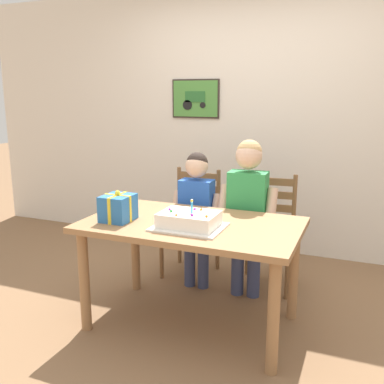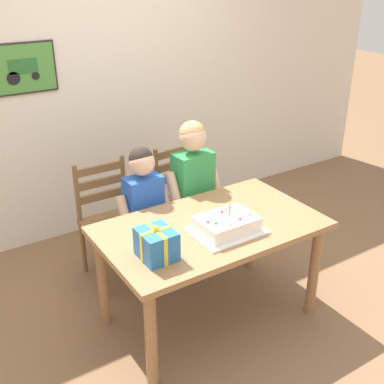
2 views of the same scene
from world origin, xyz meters
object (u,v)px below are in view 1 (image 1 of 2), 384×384
at_px(birthday_cake, 189,221).
at_px(gift_box_red_large, 118,208).
at_px(child_younger, 197,207).
at_px(child_older, 247,204).
at_px(chair_left, 192,222).
at_px(dining_table, 192,237).
at_px(chair_right, 268,231).

bearing_deg(birthday_cake, gift_box_red_large, -177.60).
distance_m(gift_box_red_large, child_younger, 0.78).
bearing_deg(child_older, chair_left, 154.03).
xyz_separation_m(dining_table, child_older, (0.23, 0.56, 0.12)).
relative_size(chair_right, child_older, 0.74).
xyz_separation_m(chair_left, child_older, (0.57, -0.28, 0.29)).
bearing_deg(chair_right, birthday_cake, -107.50).
distance_m(chair_left, child_younger, 0.38).
distance_m(birthday_cake, child_older, 0.72).
height_order(birthday_cake, chair_left, birthday_cake).
distance_m(gift_box_red_large, chair_right, 1.32).
height_order(gift_box_red_large, chair_right, gift_box_red_large).
bearing_deg(chair_right, child_older, -111.28).
bearing_deg(dining_table, chair_left, 112.00).
relative_size(birthday_cake, chair_left, 0.48).
distance_m(chair_right, child_younger, 0.63).
bearing_deg(birthday_cake, child_older, 74.07).
bearing_deg(chair_left, birthday_cake, -68.93).
height_order(chair_right, child_older, child_older).
xyz_separation_m(chair_right, child_older, (-0.11, -0.28, 0.29)).
xyz_separation_m(dining_table, birthday_cake, (0.03, -0.12, 0.15)).
distance_m(gift_box_red_large, child_older, 1.00).
relative_size(chair_left, child_older, 0.74).
bearing_deg(birthday_cake, chair_left, 111.07).
relative_size(dining_table, birthday_cake, 3.24).
xyz_separation_m(chair_left, chair_right, (0.68, -0.00, 0.00)).
xyz_separation_m(birthday_cake, child_older, (0.20, 0.69, -0.03)).
bearing_deg(dining_table, child_older, 67.94).
bearing_deg(child_younger, dining_table, -71.50).
distance_m(chair_left, child_older, 0.69).
distance_m(birthday_cake, gift_box_red_large, 0.51).
xyz_separation_m(birthday_cake, chair_right, (0.30, 0.96, -0.32)).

